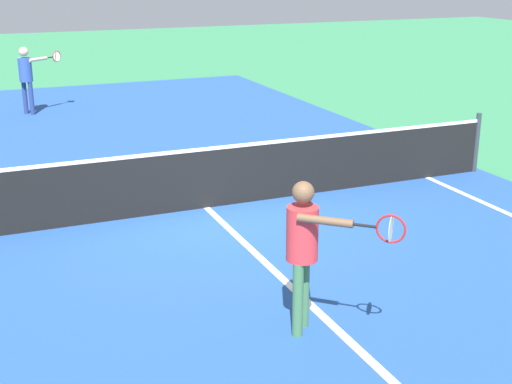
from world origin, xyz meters
name	(u,v)px	position (x,y,z in m)	size (l,w,h in m)	color
ground_plane	(206,208)	(0.00, 0.00, 0.00)	(60.00, 60.00, 0.00)	#337F51
court_surface_inbounds	(206,208)	(0.00, 0.00, 0.00)	(10.62, 24.40, 0.00)	#234C93
line_center_service	(298,293)	(0.00, -3.20, 0.00)	(0.10, 6.40, 0.01)	white
net	(206,177)	(0.00, 0.00, 0.49)	(10.34, 0.09, 1.07)	#33383D
player_near	(305,241)	(-0.33, -4.01, 1.00)	(0.81, 1.00, 1.61)	#3F7247
player_far	(27,73)	(-1.73, 8.37, 1.03)	(1.10, 0.68, 1.65)	navy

